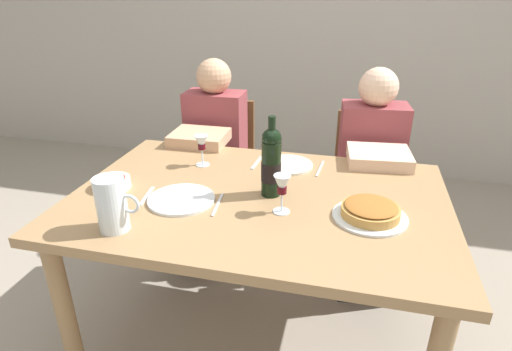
{
  "coord_description": "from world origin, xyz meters",
  "views": [
    {
      "loc": [
        0.35,
        -1.47,
        1.55
      ],
      "look_at": [
        0.0,
        -0.05,
        0.87
      ],
      "focal_mm": 29.51,
      "sensor_mm": 36.0,
      "label": 1
    }
  ],
  "objects_px": {
    "baked_tart": "(370,211)",
    "diner_right": "(371,176)",
    "dinner_plate_right_setting": "(288,165)",
    "diner_left": "(211,157)",
    "dining_table": "(258,216)",
    "water_pitcher": "(112,207)",
    "chair_left": "(223,160)",
    "wine_bottle": "(271,162)",
    "salad_bowl": "(113,182)",
    "chair_right": "(365,178)",
    "wine_glass_right_diner": "(282,187)",
    "dinner_plate_left_setting": "(181,199)",
    "wine_glass_left_diner": "(202,144)"
  },
  "relations": [
    {
      "from": "wine_glass_left_diner",
      "to": "wine_glass_right_diner",
      "type": "xyz_separation_m",
      "value": [
        0.44,
        -0.35,
        0.0
      ]
    },
    {
      "from": "salad_bowl",
      "to": "chair_left",
      "type": "bearing_deg",
      "value": 81.12
    },
    {
      "from": "baked_tart",
      "to": "salad_bowl",
      "type": "bearing_deg",
      "value": 179.9
    },
    {
      "from": "baked_tart",
      "to": "wine_bottle",
      "type": "bearing_deg",
      "value": 165.66
    },
    {
      "from": "chair_right",
      "to": "dinner_plate_left_setting",
      "type": "bearing_deg",
      "value": 47.7
    },
    {
      "from": "water_pitcher",
      "to": "baked_tart",
      "type": "xyz_separation_m",
      "value": [
        0.86,
        0.29,
        -0.06
      ]
    },
    {
      "from": "wine_bottle",
      "to": "diner_left",
      "type": "distance_m",
      "value": 0.87
    },
    {
      "from": "baked_tart",
      "to": "chair_right",
      "type": "height_order",
      "value": "chair_right"
    },
    {
      "from": "dining_table",
      "to": "chair_right",
      "type": "height_order",
      "value": "chair_right"
    },
    {
      "from": "dinner_plate_right_setting",
      "to": "diner_left",
      "type": "relative_size",
      "value": 0.2
    },
    {
      "from": "dinner_plate_left_setting",
      "to": "diner_right",
      "type": "bearing_deg",
      "value": 44.84
    },
    {
      "from": "dining_table",
      "to": "dinner_plate_left_setting",
      "type": "xyz_separation_m",
      "value": [
        -0.28,
        -0.11,
        0.1
      ]
    },
    {
      "from": "wine_glass_left_diner",
      "to": "diner_left",
      "type": "distance_m",
      "value": 0.52
    },
    {
      "from": "dining_table",
      "to": "diner_right",
      "type": "bearing_deg",
      "value": 53.73
    },
    {
      "from": "chair_left",
      "to": "wine_glass_right_diner",
      "type": "bearing_deg",
      "value": 118.07
    },
    {
      "from": "wine_bottle",
      "to": "diner_left",
      "type": "bearing_deg",
      "value": 126.93
    },
    {
      "from": "dinner_plate_right_setting",
      "to": "diner_left",
      "type": "height_order",
      "value": "diner_left"
    },
    {
      "from": "baked_tart",
      "to": "chair_left",
      "type": "bearing_deg",
      "value": 131.77
    },
    {
      "from": "baked_tart",
      "to": "chair_left",
      "type": "relative_size",
      "value": 0.31
    },
    {
      "from": "chair_right",
      "to": "water_pitcher",
      "type": "bearing_deg",
      "value": 49.03
    },
    {
      "from": "dinner_plate_left_setting",
      "to": "salad_bowl",
      "type": "bearing_deg",
      "value": 172.9
    },
    {
      "from": "wine_glass_left_diner",
      "to": "dinner_plate_left_setting",
      "type": "height_order",
      "value": "wine_glass_left_diner"
    },
    {
      "from": "dinner_plate_right_setting",
      "to": "diner_left",
      "type": "distance_m",
      "value": 0.64
    },
    {
      "from": "dinner_plate_left_setting",
      "to": "diner_right",
      "type": "height_order",
      "value": "diner_right"
    },
    {
      "from": "dining_table",
      "to": "water_pitcher",
      "type": "xyz_separation_m",
      "value": [
        -0.43,
        -0.36,
        0.18
      ]
    },
    {
      "from": "wine_glass_right_diner",
      "to": "dinner_plate_left_setting",
      "type": "distance_m",
      "value": 0.41
    },
    {
      "from": "chair_right",
      "to": "wine_glass_left_diner",
      "type": "bearing_deg",
      "value": 33.29
    },
    {
      "from": "wine_glass_right_diner",
      "to": "water_pitcher",
      "type": "bearing_deg",
      "value": -154.8
    },
    {
      "from": "dinner_plate_left_setting",
      "to": "diner_left",
      "type": "bearing_deg",
      "value": 101.63
    },
    {
      "from": "dinner_plate_right_setting",
      "to": "diner_right",
      "type": "height_order",
      "value": "diner_right"
    },
    {
      "from": "water_pitcher",
      "to": "chair_left",
      "type": "bearing_deg",
      "value": 91.12
    },
    {
      "from": "dinner_plate_left_setting",
      "to": "diner_left",
      "type": "xyz_separation_m",
      "value": [
        -0.16,
        0.8,
        -0.15
      ]
    },
    {
      "from": "chair_left",
      "to": "diner_right",
      "type": "distance_m",
      "value": 0.97
    },
    {
      "from": "diner_left",
      "to": "chair_left",
      "type": "bearing_deg",
      "value": -90.14
    },
    {
      "from": "salad_bowl",
      "to": "dinner_plate_left_setting",
      "type": "distance_m",
      "value": 0.32
    },
    {
      "from": "baked_tart",
      "to": "diner_right",
      "type": "relative_size",
      "value": 0.23
    },
    {
      "from": "dining_table",
      "to": "baked_tart",
      "type": "relative_size",
      "value": 5.52
    },
    {
      "from": "wine_bottle",
      "to": "chair_left",
      "type": "distance_m",
      "value": 1.1
    },
    {
      "from": "wine_glass_left_diner",
      "to": "salad_bowl",
      "type": "bearing_deg",
      "value": -131.53
    },
    {
      "from": "salad_bowl",
      "to": "dinner_plate_right_setting",
      "type": "height_order",
      "value": "salad_bowl"
    },
    {
      "from": "dinner_plate_right_setting",
      "to": "wine_glass_left_diner",
      "type": "bearing_deg",
      "value": -167.9
    },
    {
      "from": "salad_bowl",
      "to": "chair_right",
      "type": "height_order",
      "value": "chair_right"
    },
    {
      "from": "water_pitcher",
      "to": "chair_left",
      "type": "height_order",
      "value": "water_pitcher"
    },
    {
      "from": "dinner_plate_right_setting",
      "to": "chair_left",
      "type": "relative_size",
      "value": 0.27
    },
    {
      "from": "wine_glass_right_diner",
      "to": "chair_left",
      "type": "xyz_separation_m",
      "value": [
        -0.57,
        1.03,
        -0.37
      ]
    },
    {
      "from": "dining_table",
      "to": "wine_glass_left_diner",
      "type": "bearing_deg",
      "value": 143.44
    },
    {
      "from": "salad_bowl",
      "to": "diner_left",
      "type": "height_order",
      "value": "diner_left"
    },
    {
      "from": "wine_bottle",
      "to": "wine_glass_left_diner",
      "type": "xyz_separation_m",
      "value": [
        -0.37,
        0.22,
        -0.04
      ]
    },
    {
      "from": "dinner_plate_right_setting",
      "to": "salad_bowl",
      "type": "bearing_deg",
      "value": -149.26
    },
    {
      "from": "chair_right",
      "to": "baked_tart",
      "type": "bearing_deg",
      "value": 84.03
    }
  ]
}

